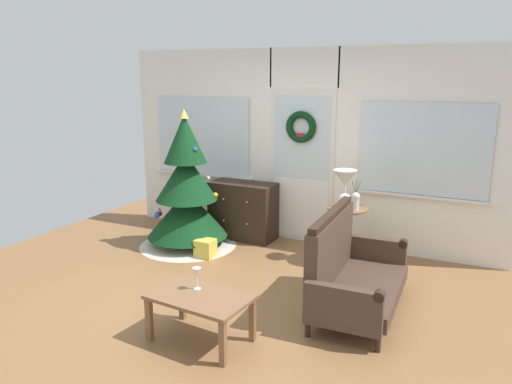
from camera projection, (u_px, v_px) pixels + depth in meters
The scene contains 11 objects.
ground_plane at pixel (228, 299), 5.00m from camera, with size 6.76×6.76×0.00m, color brown.
back_wall_with_door at pixel (303, 147), 6.52m from camera, with size 5.20×0.19×2.55m.
christmas_tree at pixel (187, 197), 6.42m from camera, with size 1.28×1.28×1.80m.
dresser_cabinet at pixel (243, 210), 6.79m from camera, with size 0.91×0.46×0.78m.
settee_sofa at pixel (349, 272), 4.71m from camera, with size 0.76×1.47×0.96m.
side_table at pixel (347, 224), 5.87m from camera, with size 0.50×0.48×0.68m.
table_lamp at pixel (345, 183), 5.81m from camera, with size 0.28×0.28×0.44m.
flower_vase at pixel (355, 200), 5.70m from camera, with size 0.11×0.10×0.35m.
coffee_table at pixel (200, 302), 4.15m from camera, with size 0.88×0.59×0.41m.
wine_glass at pixel (197, 274), 4.22m from camera, with size 0.08×0.08×0.20m.
gift_box at pixel (205, 248), 6.12m from camera, with size 0.23×0.20×0.23m, color #D8C64C.
Camera 1 is at (2.26, -4.03, 2.22)m, focal length 34.67 mm.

